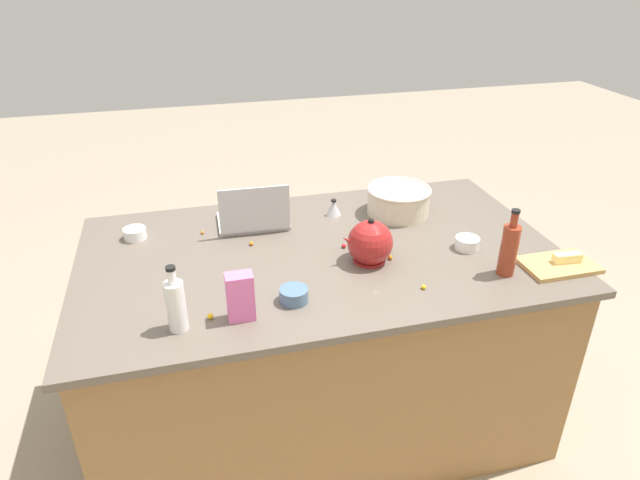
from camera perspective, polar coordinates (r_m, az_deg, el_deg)
ground_plane at (r=2.83m, az=-0.00°, el=-17.21°), size 12.00×12.00×0.00m
island_counter at (r=2.53m, az=-0.00°, el=-10.02°), size 1.94×1.13×0.90m
laptop at (r=2.47m, az=-6.85°, el=2.35°), size 0.32×0.24×0.22m
mixing_bowl_large at (r=2.59m, az=8.06°, el=4.09°), size 0.30×0.30×0.13m
bottle_vinegar at (r=1.84m, az=-14.61°, el=-6.42°), size 0.06×0.06×0.24m
bottle_soy at (r=2.19m, az=18.85°, el=-0.85°), size 0.07×0.07×0.27m
kettle at (r=2.18m, az=5.15°, el=-0.33°), size 0.21×0.18×0.20m
cutting_board at (r=2.35m, az=23.31°, el=-2.36°), size 0.28×0.18×0.02m
butter_stick_left at (r=2.36m, az=24.06°, el=-1.68°), size 0.11×0.05×0.04m
ramekin_small at (r=1.96m, az=-2.71°, el=-5.67°), size 0.10×0.10×0.05m
ramekin_medium at (r=2.49m, az=-18.48°, el=0.64°), size 0.09×0.09×0.05m
ramekin_wide at (r=2.36m, az=14.88°, el=-0.32°), size 0.10×0.10×0.05m
kitchen_timer at (r=2.56m, az=1.41°, el=3.34°), size 0.07×0.07×0.08m
candy_bag at (r=1.86m, az=-8.19°, el=-5.79°), size 0.09×0.06×0.17m
candy_0 at (r=2.46m, az=-11.99°, el=0.76°), size 0.01×0.01×0.01m
candy_1 at (r=2.33m, az=-7.07°, el=-0.35°), size 0.02×0.02×0.02m
candy_2 at (r=2.06m, az=10.60°, el=-4.76°), size 0.02×0.02×0.02m
candy_3 at (r=1.91m, az=-11.21°, el=-7.68°), size 0.02×0.02×0.02m
candy_4 at (r=2.29m, az=2.48°, el=-0.61°), size 0.02×0.02×0.02m
candy_5 at (r=2.23m, az=7.24°, el=-1.80°), size 0.02×0.02×0.02m
candy_6 at (r=2.59m, az=-18.46°, el=1.40°), size 0.02×0.02×0.02m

